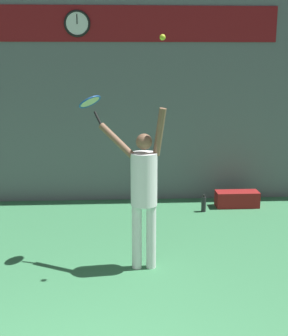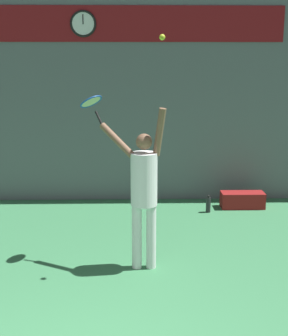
{
  "view_description": "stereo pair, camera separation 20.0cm",
  "coord_description": "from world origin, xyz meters",
  "px_view_note": "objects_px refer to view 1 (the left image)",
  "views": [
    {
      "loc": [
        0.44,
        -2.89,
        2.75
      ],
      "look_at": [
        0.76,
        2.93,
        1.38
      ],
      "focal_mm": 50.0,
      "sensor_mm": 36.0,
      "label": 1
    },
    {
      "loc": [
        0.64,
        -2.9,
        2.75
      ],
      "look_at": [
        0.76,
        2.93,
        1.38
      ],
      "focal_mm": 50.0,
      "sensor_mm": 36.0,
      "label": 2
    }
  ],
  "objects_px": {
    "scoreboard_clock": "(77,23)",
    "tennis_racket": "(90,103)",
    "equipment_bag": "(237,199)",
    "tennis_player": "(144,187)",
    "tennis_ball": "(163,37)",
    "water_bottle": "(204,204)"
  },
  "relations": [
    {
      "from": "scoreboard_clock",
      "to": "tennis_racket",
      "type": "relative_size",
      "value": 1.15
    },
    {
      "from": "scoreboard_clock",
      "to": "equipment_bag",
      "type": "height_order",
      "value": "scoreboard_clock"
    },
    {
      "from": "tennis_player",
      "to": "tennis_ball",
      "type": "relative_size",
      "value": 30.42
    },
    {
      "from": "tennis_racket",
      "to": "equipment_bag",
      "type": "xyz_separation_m",
      "value": [
        2.6,
        2.12,
        -2.02
      ]
    },
    {
      "from": "water_bottle",
      "to": "equipment_bag",
      "type": "bearing_deg",
      "value": 20.82
    },
    {
      "from": "scoreboard_clock",
      "to": "tennis_racket",
      "type": "xyz_separation_m",
      "value": [
        0.36,
        -2.66,
        -1.19
      ]
    },
    {
      "from": "scoreboard_clock",
      "to": "equipment_bag",
      "type": "distance_m",
      "value": 4.4
    },
    {
      "from": "tennis_ball",
      "to": "equipment_bag",
      "type": "relative_size",
      "value": 0.09
    },
    {
      "from": "scoreboard_clock",
      "to": "water_bottle",
      "type": "relative_size",
      "value": 1.5
    },
    {
      "from": "tennis_racket",
      "to": "water_bottle",
      "type": "height_order",
      "value": "tennis_racket"
    },
    {
      "from": "tennis_player",
      "to": "tennis_racket",
      "type": "xyz_separation_m",
      "value": [
        -0.68,
        0.43,
        1.04
      ]
    },
    {
      "from": "tennis_racket",
      "to": "equipment_bag",
      "type": "height_order",
      "value": "tennis_racket"
    },
    {
      "from": "tennis_ball",
      "to": "tennis_player",
      "type": "bearing_deg",
      "value": 146.43
    },
    {
      "from": "tennis_racket",
      "to": "tennis_ball",
      "type": "height_order",
      "value": "tennis_ball"
    },
    {
      "from": "water_bottle",
      "to": "tennis_player",
      "type": "bearing_deg",
      "value": -118.24
    },
    {
      "from": "scoreboard_clock",
      "to": "tennis_racket",
      "type": "distance_m",
      "value": 2.94
    },
    {
      "from": "tennis_player",
      "to": "equipment_bag",
      "type": "relative_size",
      "value": 2.68
    },
    {
      "from": "scoreboard_clock",
      "to": "equipment_bag",
      "type": "bearing_deg",
      "value": -10.42
    },
    {
      "from": "tennis_player",
      "to": "tennis_racket",
      "type": "bearing_deg",
      "value": 147.7
    },
    {
      "from": "tennis_player",
      "to": "tennis_ball",
      "type": "bearing_deg",
      "value": -33.57
    },
    {
      "from": "tennis_player",
      "to": "tennis_racket",
      "type": "height_order",
      "value": "tennis_racket"
    },
    {
      "from": "water_bottle",
      "to": "equipment_bag",
      "type": "xyz_separation_m",
      "value": [
        0.69,
        0.26,
        0.0
      ]
    }
  ]
}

